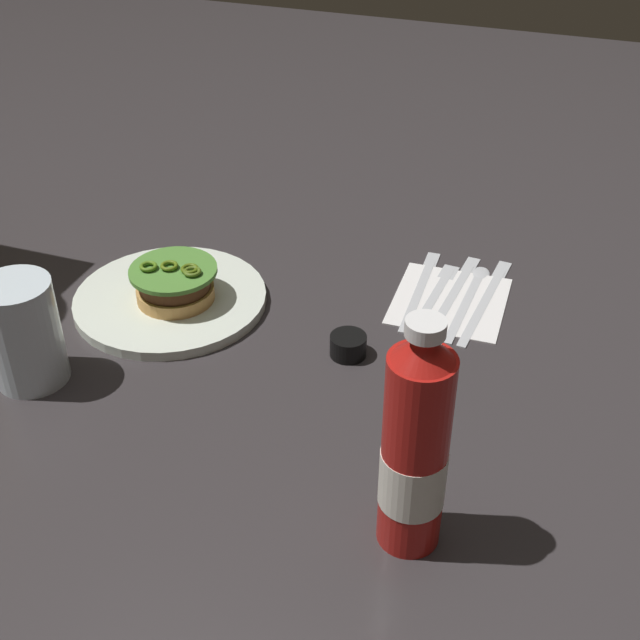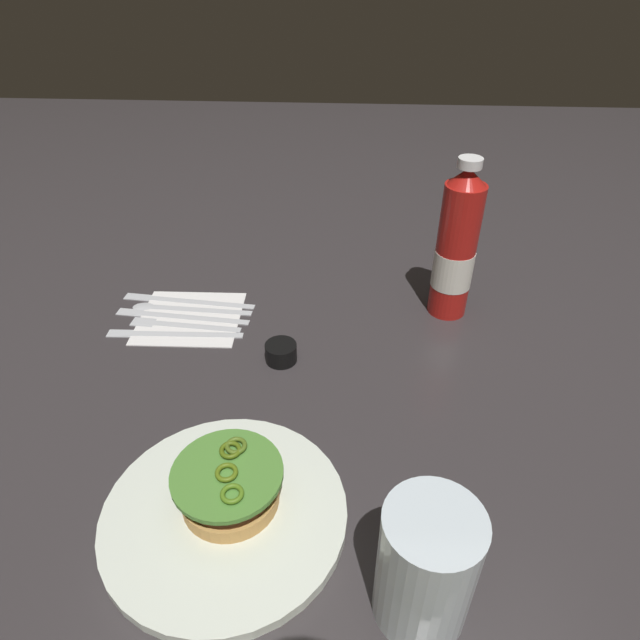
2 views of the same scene
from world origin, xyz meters
TOP-DOWN VIEW (x-y plane):
  - ground_plane at (0.00, 0.00)m, footprint 3.00×3.00m
  - dinner_plate at (0.12, 0.15)m, footprint 0.25×0.25m
  - burger_sandwich at (0.11, 0.14)m, footprint 0.11×0.11m
  - ketchup_bottle at (-0.16, -0.24)m, footprint 0.06×0.06m
  - water_glass at (-0.07, 0.23)m, footprint 0.08×0.08m
  - condiment_cup at (0.09, -0.10)m, footprint 0.04×0.04m
  - napkin at (0.25, -0.20)m, footprint 0.16×0.15m
  - butter_knife at (0.27, -0.24)m, footprint 0.22×0.03m
  - spoon_utensil at (0.28, -0.22)m, footprint 0.20×0.03m
  - steak_knife at (0.27, -0.20)m, footprint 0.22×0.03m
  - fork_utensil at (0.26, -0.18)m, footprint 0.17×0.03m
  - table_knife at (0.27, -0.15)m, footprint 0.21×0.02m

SIDE VIEW (x-z plane):
  - ground_plane at x=0.00m, z-range 0.00..0.00m
  - napkin at x=0.25m, z-range 0.00..0.00m
  - butter_knife at x=0.27m, z-range 0.00..0.01m
  - spoon_utensil at x=0.28m, z-range 0.00..0.01m
  - steak_knife at x=0.27m, z-range 0.00..0.01m
  - fork_utensil at x=0.26m, z-range 0.00..0.01m
  - table_knife at x=0.27m, z-range 0.00..0.01m
  - dinner_plate at x=0.12m, z-range 0.00..0.01m
  - condiment_cup at x=0.09m, z-range 0.00..0.03m
  - burger_sandwich at x=0.11m, z-range 0.01..0.06m
  - water_glass at x=-0.07m, z-range 0.00..0.13m
  - ketchup_bottle at x=-0.16m, z-range -0.01..0.23m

